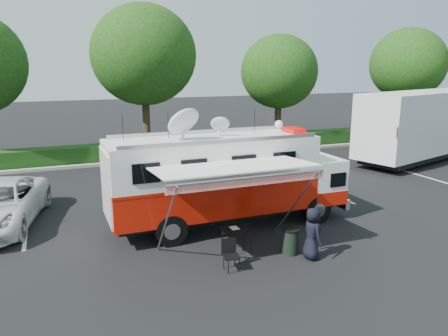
{
  "coord_description": "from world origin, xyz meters",
  "views": [
    {
      "loc": [
        -5.49,
        -13.09,
        5.35
      ],
      "look_at": [
        0.0,
        0.5,
        1.9
      ],
      "focal_mm": 35.0,
      "sensor_mm": 36.0,
      "label": 1
    }
  ],
  "objects_px": {
    "white_suv": "(0,226)",
    "trash_bin": "(291,241)",
    "semi_trailer": "(436,123)",
    "folding_table": "(237,230)",
    "command_truck": "(228,178)"
  },
  "relations": [
    {
      "from": "white_suv",
      "to": "trash_bin",
      "type": "distance_m",
      "value": 9.9
    },
    {
      "from": "white_suv",
      "to": "trash_bin",
      "type": "xyz_separation_m",
      "value": [
        8.08,
        -5.69,
        0.38
      ]
    },
    {
      "from": "trash_bin",
      "to": "semi_trailer",
      "type": "height_order",
      "value": "semi_trailer"
    },
    {
      "from": "white_suv",
      "to": "semi_trailer",
      "type": "bearing_deg",
      "value": 20.04
    },
    {
      "from": "white_suv",
      "to": "semi_trailer",
      "type": "height_order",
      "value": "semi_trailer"
    },
    {
      "from": "semi_trailer",
      "to": "folding_table",
      "type": "bearing_deg",
      "value": -153.56
    },
    {
      "from": "command_truck",
      "to": "folding_table",
      "type": "height_order",
      "value": "command_truck"
    },
    {
      "from": "folding_table",
      "to": "semi_trailer",
      "type": "xyz_separation_m",
      "value": [
        16.32,
        8.12,
        1.37
      ]
    },
    {
      "from": "white_suv",
      "to": "semi_trailer",
      "type": "distance_m",
      "value": 23.28
    },
    {
      "from": "trash_bin",
      "to": "command_truck",
      "type": "bearing_deg",
      "value": 105.77
    },
    {
      "from": "folding_table",
      "to": "trash_bin",
      "type": "bearing_deg",
      "value": -24.91
    },
    {
      "from": "command_truck",
      "to": "trash_bin",
      "type": "height_order",
      "value": "command_truck"
    },
    {
      "from": "white_suv",
      "to": "trash_bin",
      "type": "bearing_deg",
      "value": -22.76
    },
    {
      "from": "command_truck",
      "to": "folding_table",
      "type": "relative_size",
      "value": 7.94
    },
    {
      "from": "folding_table",
      "to": "trash_bin",
      "type": "distance_m",
      "value": 1.6
    }
  ]
}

